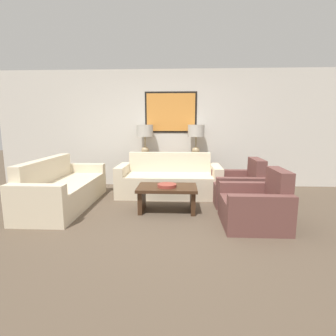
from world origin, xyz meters
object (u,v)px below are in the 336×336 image
Objects in this scene: couch_by_back_wall at (169,181)px; armchair_near_back_wall at (239,188)px; console_table at (170,172)px; armchair_near_camera at (256,207)px; couch_by_side at (63,190)px; coffee_table at (167,194)px; table_lamp_right at (196,134)px; decorative_bowl at (167,185)px; table_lamp_left at (145,134)px.

couch_by_back_wall is 1.40m from armchair_near_back_wall.
armchair_near_camera reaches higher than console_table.
couch_by_back_wall and couch_by_side have the same top height.
couch_by_side is at bearing 174.66° from coffee_table.
table_lamp_right is 2.51m from armchair_near_camera.
console_table is 1.72m from armchair_near_back_wall.
decorative_bowl is (0.01, -1.69, 0.08)m from console_table.
couch_by_side is (-1.84, -0.85, 0.00)m from couch_by_back_wall.
couch_by_back_wall reaches higher than armchair_near_camera.
coffee_table is at bearing 88.41° from decorative_bowl.
table_lamp_left is 0.76× the size of armchair_near_camera.
console_table is at bearing -0.00° from table_lamp_left.
console_table is at bearing 90.48° from coffee_table.
armchair_near_back_wall is at bearing 6.75° from couch_by_side.
armchair_near_camera is (1.30, -0.55, -0.03)m from coffee_table.
couch_by_side is at bearing -141.28° from console_table.
decorative_bowl is at bearing 158.70° from armchair_near_camera.
couch_by_back_wall is 1.07m from decorative_bowl.
couch_by_back_wall is 2.11× the size of coffee_table.
table_lamp_left is 0.76× the size of armchair_near_back_wall.
decorative_bowl reaches higher than coffee_table.
coffee_table is 3.13× the size of decorative_bowl.
table_lamp_left is at bearing 180.00° from table_lamp_right.
table_lamp_right is 0.33× the size of couch_by_back_wall.
armchair_near_back_wall reaches higher than console_table.
table_lamp_right is (0.57, 0.00, 0.86)m from console_table.
console_table is at bearing 38.72° from couch_by_side.
console_table is 1.03m from table_lamp_left.
armchair_near_camera is at bearing -12.85° from couch_by_side.
armchair_near_camera is (0.00, -1.09, 0.00)m from armchair_near_back_wall.
table_lamp_left is 1.14m from table_lamp_right.
console_table is 1.69m from decorative_bowl.
armchair_near_back_wall is at bearing -19.89° from couch_by_back_wall.
armchair_near_back_wall and armchair_near_camera have the same top height.
decorative_bowl is 1.41m from armchair_near_camera.
armchair_near_back_wall is (0.75, -1.10, -0.95)m from table_lamp_right.
couch_by_back_wall is (-0.57, -0.63, -0.93)m from table_lamp_right.
armchair_near_camera is at bearing -22.76° from coffee_table.
armchair_near_camera is at bearing -50.01° from couch_by_back_wall.
table_lamp_left is (-0.57, 0.00, 0.86)m from console_table.
couch_by_side is at bearing -130.74° from table_lamp_left.
couch_by_back_wall reaches higher than console_table.
coffee_table is at bearing 157.24° from armchair_near_camera.
coffee_table is at bearing -89.23° from couch_by_back_wall.
decorative_bowl is at bearing -6.51° from couch_by_side.
armchair_near_camera is at bearing -49.34° from table_lamp_left.
table_lamp_right is 1.94m from decorative_bowl.
couch_by_back_wall is (0.57, -0.63, -0.93)m from table_lamp_left.
couch_by_side is at bearing 167.15° from armchair_near_camera.
table_lamp_right is at bearing 0.00° from table_lamp_left.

